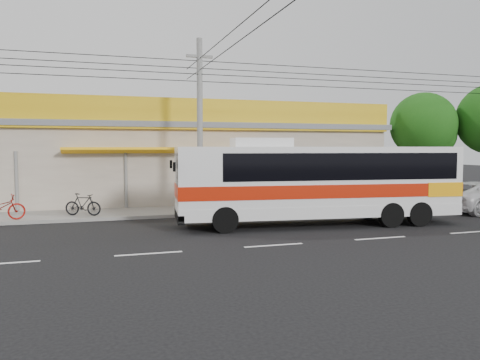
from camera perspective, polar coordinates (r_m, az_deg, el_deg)
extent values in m
plane|color=black|center=(17.64, 1.13, -6.37)|extent=(120.00, 120.00, 0.00)
cube|color=gray|center=(23.33, -3.55, -3.64)|extent=(30.00, 3.20, 0.15)
cube|color=#9F9180|center=(28.61, -6.25, 1.82)|extent=(22.00, 8.00, 4.20)
cube|color=#595C61|center=(28.61, -6.28, 6.33)|extent=(22.60, 8.60, 0.30)
cube|color=gold|center=(24.62, -4.43, 8.01)|extent=(22.00, 0.24, 1.60)
cube|color=#B6170A|center=(24.22, -9.08, 8.03)|extent=(9.00, 0.10, 1.20)
cube|color=#136D28|center=(26.80, 9.38, 7.64)|extent=(2.40, 0.10, 1.10)
cube|color=navy|center=(28.12, 14.34, 7.39)|extent=(2.20, 0.10, 1.10)
cube|color=#B6170A|center=(24.22, -25.85, 7.69)|extent=(3.00, 0.10, 1.10)
cube|color=#FFB40E|center=(24.01, -8.98, 3.53)|extent=(10.00, 1.20, 0.37)
cube|color=silver|center=(19.30, 9.49, -0.10)|extent=(11.66, 3.67, 2.77)
cube|color=#B11B07|center=(19.32, 9.48, -1.09)|extent=(11.70, 3.71, 0.53)
cube|color=orange|center=(21.55, 21.95, -0.80)|extent=(1.79, 2.60, 0.57)
cube|color=black|center=(19.51, 11.35, 1.75)|extent=(9.76, 3.49, 1.05)
cube|color=black|center=(18.10, -7.53, 1.02)|extent=(0.39, 2.10, 1.43)
cube|color=silver|center=(18.55, 2.59, 4.60)|extent=(2.43, 1.59, 0.34)
cylinder|color=black|center=(17.38, -1.84, -4.86)|extent=(1.02, 0.42, 0.99)
cylinder|color=black|center=(19.50, -2.83, -3.90)|extent=(1.02, 0.42, 0.99)
cylinder|color=black|center=(20.19, 21.03, -3.89)|extent=(1.02, 0.42, 0.99)
cylinder|color=black|center=(22.04, 18.06, -3.18)|extent=(1.02, 0.42, 0.99)
imported|color=black|center=(21.87, -18.60, -2.85)|extent=(1.70, 1.10, 0.99)
cylinder|color=slate|center=(21.49, -4.91, 6.29)|extent=(0.26, 0.26, 8.08)
cube|color=slate|center=(21.86, -4.96, 14.79)|extent=(1.21, 0.12, 0.12)
cylinder|color=#372216|center=(30.36, 21.31, 0.83)|extent=(0.37, 0.37, 3.28)
sphere|color=#0F430E|center=(30.35, 21.44, 6.25)|extent=(3.90, 3.90, 3.90)
sphere|color=#0F430E|center=(30.48, 22.68, 5.05)|extent=(2.46, 2.46, 2.46)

